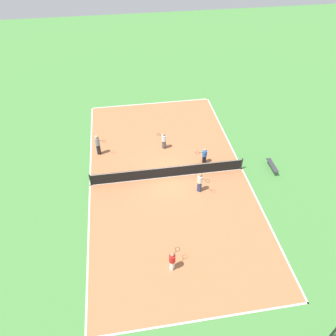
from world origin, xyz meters
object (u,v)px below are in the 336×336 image
object	(u,v)px
player_coach_red	(172,260)
player_near_blue	(204,155)
tennis_ball_midcourt	(216,128)
player_baseline_gray	(98,143)
tennis_net	(168,172)
player_far_white	(200,181)
tennis_ball_far_baseline	(162,113)
player_near_white	(164,140)
bench	(272,166)

from	to	relation	value
player_coach_red	player_near_blue	size ratio (longest dim) A/B	1.09
player_near_blue	tennis_ball_midcourt	distance (m)	4.98
player_coach_red	player_baseline_gray	world-z (taller)	player_baseline_gray
tennis_net	player_near_blue	world-z (taller)	player_near_blue
player_far_white	player_near_blue	bearing A→B (deg)	111.50
player_coach_red	tennis_ball_midcourt	size ratio (longest dim) A/B	22.29
tennis_ball_midcourt	tennis_ball_far_baseline	size ratio (longest dim) A/B	1.00
tennis_ball_far_baseline	player_coach_red	bearing A→B (deg)	83.87
player_coach_red	tennis_ball_midcourt	distance (m)	14.66
player_baseline_gray	player_near_white	world-z (taller)	player_baseline_gray
player_coach_red	player_near_white	distance (m)	11.24
player_near_blue	tennis_ball_far_baseline	bearing A→B (deg)	-76.24
bench	tennis_ball_far_baseline	distance (m)	11.71
player_near_white	tennis_ball_far_baseline	distance (m)	5.39
bench	tennis_ball_midcourt	bearing A→B (deg)	-155.23
bench	player_near_blue	world-z (taller)	player_near_blue
bench	tennis_ball_midcourt	xyz separation A→B (m)	(2.76, -5.98, -0.33)
player_near_white	tennis_ball_midcourt	bearing A→B (deg)	-110.19
tennis_net	player_far_white	distance (m)	2.73
bench	player_coach_red	size ratio (longest dim) A/B	1.10
tennis_net	player_near_white	distance (m)	3.53
player_far_white	bench	bearing A→B (deg)	54.28
tennis_net	player_near_white	xyz separation A→B (m)	(-0.21, -3.51, 0.33)
player_far_white	tennis_ball_far_baseline	bearing A→B (deg)	137.42
tennis_ball_midcourt	tennis_ball_far_baseline	bearing A→B (deg)	-35.90
player_baseline_gray	tennis_ball_far_baseline	xyz separation A→B (m)	(-5.90, -5.24, -1.04)
tennis_ball_far_baseline	player_near_white	bearing A→B (deg)	83.62
bench	tennis_ball_far_baseline	xyz separation A→B (m)	(7.22, -9.21, -0.33)
player_near_blue	tennis_ball_midcourt	bearing A→B (deg)	-119.47
tennis_net	player_near_blue	size ratio (longest dim) A/B	8.24
bench	player_coach_red	xyz separation A→B (m)	(8.99, 7.27, 0.49)
player_near_white	tennis_ball_far_baseline	bearing A→B (deg)	-48.71
player_baseline_gray	tennis_ball_far_baseline	distance (m)	7.96
player_far_white	player_coach_red	bearing A→B (deg)	-75.66
tennis_net	player_far_white	bearing A→B (deg)	137.36
player_coach_red	player_near_white	xyz separation A→B (m)	(-1.18, -11.18, -0.01)
tennis_net	tennis_ball_midcourt	world-z (taller)	tennis_net
tennis_net	player_near_white	bearing A→B (deg)	-93.41
player_baseline_gray	player_near_blue	bearing A→B (deg)	5.98
player_baseline_gray	tennis_ball_midcourt	distance (m)	10.61
player_baseline_gray	player_far_white	xyz separation A→B (m)	(-7.08, 5.38, -0.10)
player_far_white	tennis_ball_far_baseline	size ratio (longest dim) A/B	24.88
player_near_white	bench	bearing A→B (deg)	-158.94
tennis_ball_far_baseline	tennis_net	bearing A→B (deg)	84.80
player_coach_red	player_near_blue	xyz separation A→B (m)	(-4.02, -8.85, -0.08)
player_near_blue	tennis_ball_far_baseline	world-z (taller)	player_near_blue
bench	player_baseline_gray	size ratio (longest dim) A/B	0.90
player_far_white	player_near_white	world-z (taller)	player_far_white
tennis_net	player_near_white	world-z (taller)	player_near_white
player_baseline_gray	tennis_net	bearing A→B (deg)	-12.63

